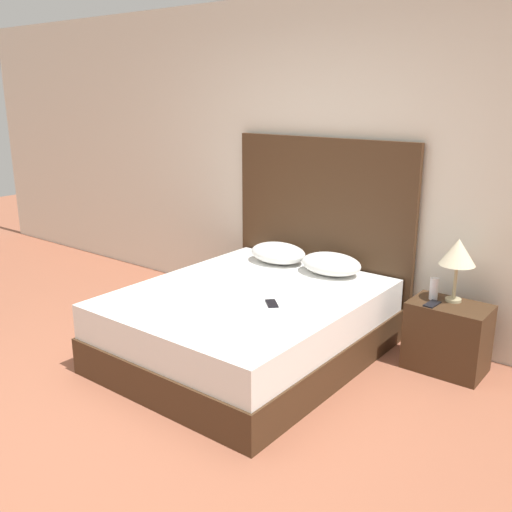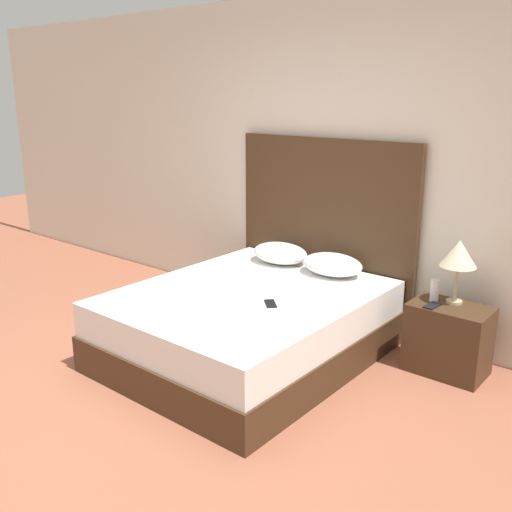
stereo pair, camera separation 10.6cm
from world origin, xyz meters
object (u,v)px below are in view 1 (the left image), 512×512
(table_lamp, at_px, (458,253))
(phone_on_nightstand, at_px, (432,304))
(bed, at_px, (248,325))
(nightstand, at_px, (447,337))
(phone_on_bed, at_px, (272,303))

(table_lamp, bearing_deg, phone_on_nightstand, -119.51)
(table_lamp, height_order, phone_on_nightstand, table_lamp)
(bed, distance_m, nightstand, 1.44)
(phone_on_bed, bearing_deg, bed, 161.25)
(phone_on_bed, relative_size, table_lamp, 0.34)
(phone_on_bed, height_order, nightstand, phone_on_bed)
(table_lamp, xyz_separation_m, phone_on_nightstand, (-0.09, -0.16, -0.35))
(phone_on_bed, height_order, phone_on_nightstand, phone_on_bed)
(bed, height_order, table_lamp, table_lamp)
(phone_on_bed, height_order, table_lamp, table_lamp)
(table_lamp, bearing_deg, nightstand, -83.22)
(nightstand, relative_size, table_lamp, 1.18)
(nightstand, xyz_separation_m, phone_on_nightstand, (-0.10, -0.09, 0.25))
(bed, bearing_deg, phone_on_bed, -18.75)
(table_lamp, relative_size, phone_on_nightstand, 2.96)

